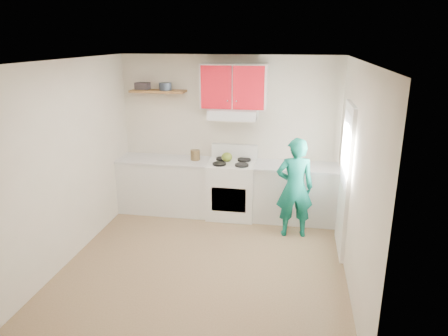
% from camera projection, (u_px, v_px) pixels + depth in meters
% --- Properties ---
extents(floor, '(3.80, 3.80, 0.00)m').
position_uv_depth(floor, '(206.00, 262.00, 5.53)').
color(floor, brown).
rests_on(floor, ground).
extents(ceiling, '(3.60, 3.80, 0.04)m').
position_uv_depth(ceiling, '(203.00, 61.00, 4.75)').
color(ceiling, white).
rests_on(ceiling, floor).
extents(back_wall, '(3.60, 0.04, 2.60)m').
position_uv_depth(back_wall, '(229.00, 135.00, 6.93)').
color(back_wall, beige).
rests_on(back_wall, floor).
extents(front_wall, '(3.60, 0.04, 2.60)m').
position_uv_depth(front_wall, '(153.00, 239.00, 3.36)').
color(front_wall, beige).
rests_on(front_wall, floor).
extents(left_wall, '(0.04, 3.80, 2.60)m').
position_uv_depth(left_wall, '(70.00, 162.00, 5.44)').
color(left_wall, beige).
rests_on(left_wall, floor).
extents(right_wall, '(0.04, 3.80, 2.60)m').
position_uv_depth(right_wall, '(355.00, 177.00, 4.85)').
color(right_wall, beige).
rests_on(right_wall, floor).
extents(door, '(0.05, 0.85, 2.05)m').
position_uv_depth(door, '(345.00, 180.00, 5.59)').
color(door, white).
rests_on(door, floor).
extents(door_glass, '(0.01, 0.55, 0.95)m').
position_uv_depth(door_glass, '(346.00, 149.00, 5.47)').
color(door_glass, white).
rests_on(door_glass, door).
extents(counter_left, '(1.52, 0.60, 0.90)m').
position_uv_depth(counter_left, '(166.00, 185.00, 7.07)').
color(counter_left, silver).
rests_on(counter_left, floor).
extents(counter_right, '(1.32, 0.60, 0.90)m').
position_uv_depth(counter_right, '(296.00, 193.00, 6.71)').
color(counter_right, silver).
rests_on(counter_right, floor).
extents(stove, '(0.76, 0.65, 0.92)m').
position_uv_depth(stove, '(232.00, 189.00, 6.86)').
color(stove, white).
rests_on(stove, floor).
extents(range_hood, '(0.76, 0.44, 0.15)m').
position_uv_depth(range_hood, '(233.00, 114.00, 6.59)').
color(range_hood, silver).
rests_on(range_hood, back_wall).
extents(upper_cabinets, '(1.02, 0.33, 0.70)m').
position_uv_depth(upper_cabinets, '(234.00, 87.00, 6.51)').
color(upper_cabinets, '#B20F1B').
rests_on(upper_cabinets, back_wall).
extents(shelf, '(0.90, 0.30, 0.04)m').
position_uv_depth(shelf, '(158.00, 91.00, 6.76)').
color(shelf, brown).
rests_on(shelf, back_wall).
extents(books, '(0.24, 0.18, 0.11)m').
position_uv_depth(books, '(143.00, 86.00, 6.82)').
color(books, '#3B343A').
rests_on(books, shelf).
extents(tin, '(0.22, 0.22, 0.12)m').
position_uv_depth(tin, '(165.00, 86.00, 6.70)').
color(tin, '#333D4C').
rests_on(tin, shelf).
extents(kettle, '(0.20, 0.20, 0.15)m').
position_uv_depth(kettle, '(227.00, 157.00, 6.77)').
color(kettle, olive).
rests_on(kettle, stove).
extents(crock, '(0.21, 0.21, 0.19)m').
position_uv_depth(crock, '(195.00, 156.00, 6.85)').
color(crock, '#4E3D22').
rests_on(crock, counter_left).
extents(cutting_board, '(0.32, 0.27, 0.02)m').
position_uv_depth(cutting_board, '(272.00, 165.00, 6.65)').
color(cutting_board, olive).
rests_on(cutting_board, counter_right).
extents(silicone_mat, '(0.30, 0.26, 0.01)m').
position_uv_depth(silicone_mat, '(314.00, 166.00, 6.59)').
color(silicone_mat, red).
rests_on(silicone_mat, counter_right).
extents(person, '(0.59, 0.43, 1.51)m').
position_uv_depth(person, '(295.00, 188.00, 6.08)').
color(person, '#0B6352').
rests_on(person, floor).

